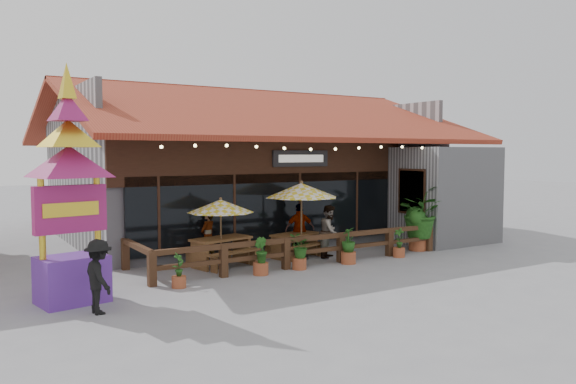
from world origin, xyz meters
TOP-DOWN VIEW (x-y plane):
  - ground at (0.00, 0.00)m, footprint 100.00×100.00m
  - restaurant_building at (0.26, 6.61)m, footprint 15.50×14.73m
  - patio_railing at (-2.25, -0.27)m, footprint 10.00×2.60m
  - umbrella_left at (-4.04, 0.65)m, footprint 2.52×2.52m
  - umbrella_right at (-1.25, 0.60)m, footprint 2.91×2.91m
  - picnic_table_left at (-3.91, 0.91)m, footprint 2.09×1.90m
  - picnic_table_right at (-1.27, 0.96)m, footprint 1.96×1.81m
  - thai_sign_tower at (-8.53, -1.07)m, footprint 2.48×2.48m
  - tropical_plant at (3.07, -0.21)m, footprint 2.07×2.14m
  - diner_a at (-4.00, 1.67)m, footprint 0.70×0.64m
  - diner_b at (-0.33, 0.32)m, footprint 1.05×1.02m
  - diner_c at (-0.87, 1.27)m, footprint 1.08×0.70m
  - pedestrian at (-8.22, -2.27)m, footprint 0.69×1.08m
  - planter_a at (-5.97, -0.99)m, footprint 0.38×0.36m
  - planter_b at (-3.49, -0.77)m, footprint 0.43×0.44m
  - planter_c at (-2.17, -0.72)m, footprint 0.77×0.73m
  - planter_d at (-0.44, -0.81)m, footprint 0.57×0.57m
  - planter_e at (1.63, -0.81)m, footprint 0.39×0.39m

SIDE VIEW (x-z plane):
  - ground at x=0.00m, z-range 0.00..0.00m
  - planter_a at x=-5.97m, z-range -0.07..0.82m
  - planter_e at x=1.63m, z-range -0.08..0.87m
  - planter_b at x=-3.49m, z-range -0.05..1.00m
  - picnic_table_right at x=-1.27m, z-range 0.14..0.92m
  - planter_d at x=-0.44m, z-range -0.02..1.10m
  - planter_c at x=-2.17m, z-range 0.06..1.08m
  - picnic_table_left at x=-3.91m, z-range 0.15..1.01m
  - patio_railing at x=-2.25m, z-range 0.15..1.07m
  - pedestrian at x=-8.22m, z-range 0.00..1.58m
  - diner_a at x=-4.00m, z-range 0.00..1.61m
  - diner_c at x=-0.87m, z-range 0.00..1.70m
  - diner_b at x=-0.33m, z-range 0.00..1.71m
  - tropical_plant at x=3.07m, z-range 0.16..2.42m
  - umbrella_left at x=-4.04m, z-range 0.78..2.87m
  - umbrella_right at x=-1.25m, z-range 0.94..3.45m
  - restaurant_building at x=0.26m, z-range -0.84..5.25m
  - thai_sign_tower at x=-8.53m, z-range 0.16..5.95m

